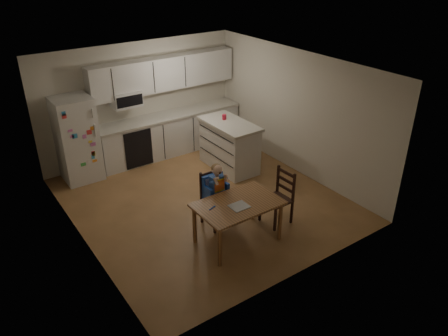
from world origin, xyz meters
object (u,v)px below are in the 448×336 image
at_px(refrigerator, 77,139).
at_px(dining_table, 238,208).
at_px(chair_side, 281,193).
at_px(red_cup, 224,117).
at_px(kitchen_island, 229,145).
at_px(chair_booster, 216,188).

xyz_separation_m(refrigerator, dining_table, (1.33, -3.51, -0.24)).
height_order(refrigerator, chair_side, refrigerator).
distance_m(dining_table, chair_side, 0.95).
bearing_deg(red_cup, refrigerator, 157.47).
bearing_deg(chair_side, red_cup, 167.01).
relative_size(refrigerator, chair_side, 1.79).
bearing_deg(kitchen_island, refrigerator, 153.87).
bearing_deg(chair_side, chair_booster, -122.62).
height_order(red_cup, chair_booster, chair_booster).
relative_size(refrigerator, chair_booster, 1.50).
bearing_deg(chair_booster, red_cup, 50.39).
bearing_deg(chair_side, kitchen_island, 166.31).
distance_m(refrigerator, chair_booster, 3.19).
distance_m(refrigerator, kitchen_island, 3.05).
height_order(red_cup, chair_side, red_cup).
bearing_deg(kitchen_island, chair_booster, -131.78).
distance_m(red_cup, dining_table, 2.80).
distance_m(kitchen_island, chair_side, 2.17).
bearing_deg(chair_booster, refrigerator, 113.68).
height_order(kitchen_island, chair_side, kitchen_island).
relative_size(dining_table, chair_booster, 1.16).
bearing_deg(kitchen_island, chair_side, -101.90).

